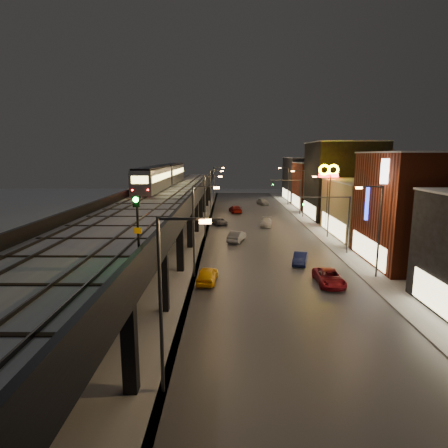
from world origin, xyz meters
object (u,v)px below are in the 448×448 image
object	(u,v)px
car_mid_silver	(219,221)
car_onc_red	(263,202)
car_mid_dark	(235,209)
subway_train	(164,175)
rail_signal	(137,214)
car_onc_dark	(329,278)
car_onc_silver	(300,259)
sign_citgo	(393,186)
car_onc_white	(266,223)
car_taxi	(207,275)
car_near_white	(237,237)

from	to	relation	value
car_mid_silver	car_onc_red	distance (m)	27.19
car_mid_dark	subway_train	bearing A→B (deg)	32.55
subway_train	rail_signal	xyz separation A→B (m)	(6.40, -45.98, 0.52)
car_onc_dark	car_onc_silver	bearing A→B (deg)	102.54
sign_citgo	car_mid_silver	bearing A→B (deg)	122.88
rail_signal	car_onc_dark	bearing A→B (deg)	45.28
car_mid_dark	car_onc_white	world-z (taller)	car_mid_dark
subway_train	car_taxi	world-z (taller)	subway_train
subway_train	car_onc_red	size ratio (longest dim) A/B	7.97
car_near_white	car_taxi	bearing A→B (deg)	96.09
car_mid_dark	car_onc_silver	world-z (taller)	car_mid_dark
car_onc_white	car_onc_dark	bearing A→B (deg)	-75.57
car_onc_silver	car_onc_dark	world-z (taller)	car_onc_dark
car_onc_dark	sign_citgo	xyz separation A→B (m)	(6.63, 3.32, 8.14)
subway_train	rail_signal	size ratio (longest dim) A/B	11.32
subway_train	sign_citgo	xyz separation A→B (m)	(27.00, -28.55, 0.48)
car_taxi	sign_citgo	size ratio (longest dim) A/B	0.38
car_near_white	car_mid_silver	bearing A→B (deg)	-61.30
car_mid_dark	car_onc_silver	distance (m)	37.37
car_onc_white	car_onc_silver	bearing A→B (deg)	-77.50
sign_citgo	car_mid_dark	bearing A→B (deg)	109.71
car_near_white	car_onc_red	xyz separation A→B (m)	(7.14, 38.33, 0.02)
car_mid_silver	car_onc_silver	xyz separation A→B (m)	(9.41, -23.77, 0.05)
car_mid_dark	car_onc_dark	distance (m)	44.04
car_taxi	sign_citgo	distance (m)	19.79
rail_signal	car_mid_silver	bearing A→B (deg)	85.93
car_taxi	car_onc_dark	world-z (taller)	car_taxi
rail_signal	car_onc_dark	distance (m)	21.47
subway_train	rail_signal	distance (m)	46.42
car_onc_silver	car_onc_dark	size ratio (longest dim) A/B	0.81
car_onc_white	car_onc_red	world-z (taller)	car_onc_red
car_onc_dark	sign_citgo	distance (m)	11.01
car_mid_silver	car_mid_dark	world-z (taller)	car_mid_dark
subway_train	car_taxi	bearing A→B (deg)	-73.73
car_mid_silver	car_onc_white	distance (m)	8.14
car_onc_red	sign_citgo	bearing A→B (deg)	-100.42
rail_signal	car_onc_red	world-z (taller)	rail_signal
rail_signal	car_mid_dark	size ratio (longest dim) A/B	0.61
car_taxi	car_onc_white	distance (m)	29.28
car_onc_dark	car_onc_white	world-z (taller)	car_onc_dark
car_mid_dark	car_near_white	bearing A→B (deg)	79.55
car_taxi	car_near_white	size ratio (longest dim) A/B	0.95
subway_train	car_onc_silver	xyz separation A→B (m)	(18.97, -25.35, -7.69)
car_onc_silver	car_onc_white	xyz separation A→B (m)	(-1.45, 22.05, 0.01)
car_onc_red	subway_train	bearing A→B (deg)	-147.95
car_taxi	car_onc_red	distance (m)	56.06
car_mid_silver	subway_train	bearing A→B (deg)	-27.69
rail_signal	car_near_white	distance (m)	32.96
subway_train	car_mid_dark	xyz separation A→B (m)	(12.66, 11.49, -7.59)
car_taxi	car_onc_white	xyz separation A→B (m)	(8.36, 28.06, -0.07)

